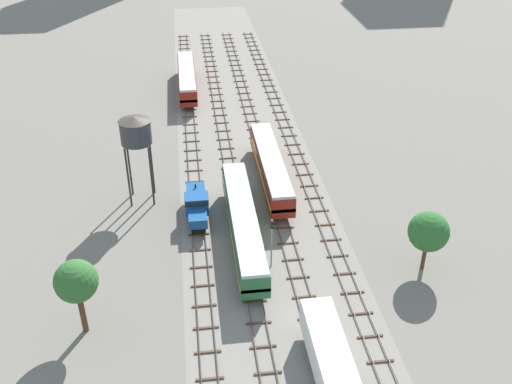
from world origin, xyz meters
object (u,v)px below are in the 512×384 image
signal_post_nearest (272,237)px  water_tower (136,132)px  diesel_railcar_far_left_far (187,77)px  passenger_coach_left_near (243,222)px  diesel_railcar_centre_left_midfar (271,166)px  shunter_loco_far_left_mid (197,204)px  freight_boxcar_centre_left_nearest (334,370)px

signal_post_nearest → water_tower: bearing=132.4°
diesel_railcar_far_left_far → water_tower: bearing=-100.4°
diesel_railcar_far_left_far → passenger_coach_left_near: bearing=-83.9°
diesel_railcar_centre_left_midfar → shunter_loco_far_left_mid: bearing=-145.0°
shunter_loco_far_left_mid → water_tower: size_ratio=0.76×
diesel_railcar_centre_left_midfar → diesel_railcar_far_left_far: 35.48m
signal_post_nearest → passenger_coach_left_near: bearing=117.7°
diesel_railcar_centre_left_midfar → signal_post_nearest: size_ratio=3.51×
passenger_coach_left_near → freight_boxcar_centre_left_nearest: bearing=-77.1°
passenger_coach_left_near → signal_post_nearest: (2.46, -4.69, 1.07)m
diesel_railcar_far_left_far → signal_post_nearest: 51.59m
shunter_loco_far_left_mid → signal_post_nearest: bearing=-53.7°
passenger_coach_left_near → shunter_loco_far_left_mid: (-4.92, 5.37, -0.60)m
shunter_loco_far_left_mid → passenger_coach_left_near: bearing=-47.5°
diesel_railcar_centre_left_midfar → diesel_railcar_far_left_far: size_ratio=1.00×
diesel_railcar_centre_left_midfar → water_tower: 17.80m
shunter_loco_far_left_mid → water_tower: bearing=141.5°
freight_boxcar_centre_left_nearest → shunter_loco_far_left_mid: size_ratio=1.65×
freight_boxcar_centre_left_nearest → shunter_loco_far_left_mid: bearing=110.1°
passenger_coach_left_near → shunter_loco_far_left_mid: bearing=132.5°
passenger_coach_left_near → signal_post_nearest: 5.40m
passenger_coach_left_near → diesel_railcar_centre_left_midfar: (4.92, 12.27, -0.02)m
diesel_railcar_centre_left_midfar → freight_boxcar_centre_left_nearest: bearing=-90.0°
freight_boxcar_centre_left_nearest → water_tower: bearing=117.1°
passenger_coach_left_near → signal_post_nearest: size_ratio=3.76×
freight_boxcar_centre_left_nearest → diesel_railcar_far_left_far: bearing=98.3°
freight_boxcar_centre_left_nearest → passenger_coach_left_near: 22.06m
water_tower → freight_boxcar_centre_left_nearest: bearing=-62.9°
freight_boxcar_centre_left_nearest → signal_post_nearest: signal_post_nearest is taller
passenger_coach_left_near → signal_post_nearest: bearing=-62.3°
freight_boxcar_centre_left_nearest → signal_post_nearest: 17.04m
passenger_coach_left_near → diesel_railcar_far_left_far: bearing=96.1°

